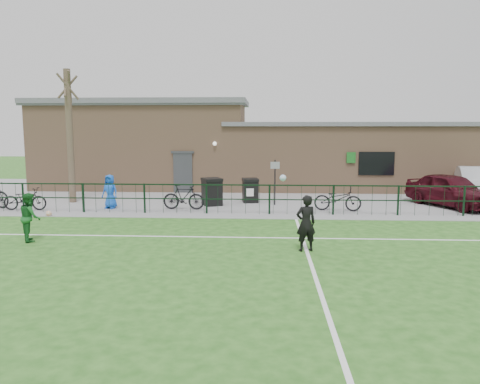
# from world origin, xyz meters

# --- Properties ---
(ground) EXTENTS (90.00, 90.00, 0.00)m
(ground) POSITION_xyz_m (0.00, 0.00, 0.00)
(ground) COLOR #235719
(ground) RESTS_ON ground
(paving_strip) EXTENTS (34.00, 13.00, 0.02)m
(paving_strip) POSITION_xyz_m (0.00, 13.50, 0.01)
(paving_strip) COLOR gray
(paving_strip) RESTS_ON ground
(pitch_line_touch) EXTENTS (28.00, 0.10, 0.01)m
(pitch_line_touch) POSITION_xyz_m (0.00, 7.80, 0.00)
(pitch_line_touch) COLOR white
(pitch_line_touch) RESTS_ON ground
(pitch_line_mid) EXTENTS (28.00, 0.10, 0.01)m
(pitch_line_mid) POSITION_xyz_m (0.00, 4.00, 0.00)
(pitch_line_mid) COLOR white
(pitch_line_mid) RESTS_ON ground
(pitch_line_perp) EXTENTS (0.10, 16.00, 0.01)m
(pitch_line_perp) POSITION_xyz_m (2.00, 0.00, 0.00)
(pitch_line_perp) COLOR white
(pitch_line_perp) RESTS_ON ground
(perimeter_fence) EXTENTS (28.00, 0.10, 1.20)m
(perimeter_fence) POSITION_xyz_m (0.00, 8.00, 0.60)
(perimeter_fence) COLOR black
(perimeter_fence) RESTS_ON ground
(bare_tree) EXTENTS (0.30, 0.30, 6.00)m
(bare_tree) POSITION_xyz_m (-8.00, 10.50, 3.00)
(bare_tree) COLOR #4E3E2F
(bare_tree) RESTS_ON ground
(wheelie_bin_left) EXTENTS (1.01, 1.06, 1.11)m
(wheelie_bin_left) POSITION_xyz_m (-1.52, 10.01, 0.58)
(wheelie_bin_left) COLOR black
(wheelie_bin_left) RESTS_ON paving_strip
(wheelie_bin_right) EXTENTS (0.78, 0.85, 1.01)m
(wheelie_bin_right) POSITION_xyz_m (0.14, 10.96, 0.52)
(wheelie_bin_right) COLOR black
(wheelie_bin_right) RESTS_ON paving_strip
(sign_post) EXTENTS (0.07, 0.07, 2.00)m
(sign_post) POSITION_xyz_m (1.25, 10.22, 1.02)
(sign_post) COLOR black
(sign_post) RESTS_ON paving_strip
(car_maroon) EXTENTS (3.34, 4.57, 1.45)m
(car_maroon) POSITION_xyz_m (8.84, 10.21, 0.74)
(car_maroon) COLOR #3F0B15
(car_maroon) RESTS_ON paving_strip
(car_silver) EXTENTS (2.86, 5.09, 1.59)m
(car_silver) POSITION_xyz_m (10.68, 11.76, 0.81)
(car_silver) COLOR #B8BAC0
(car_silver) RESTS_ON paving_strip
(bicycle_c) EXTENTS (1.81, 0.70, 0.94)m
(bicycle_c) POSITION_xyz_m (-9.10, 8.32, 0.49)
(bicycle_c) COLOR black
(bicycle_c) RESTS_ON paving_strip
(bicycle_d) EXTENTS (1.77, 0.59, 1.05)m
(bicycle_d) POSITION_xyz_m (-2.57, 8.85, 0.54)
(bicycle_d) COLOR black
(bicycle_d) RESTS_ON paving_strip
(bicycle_e) EXTENTS (1.98, 0.94, 1.00)m
(bicycle_e) POSITION_xyz_m (3.80, 8.88, 0.52)
(bicycle_e) COLOR black
(bicycle_e) RESTS_ON paving_strip
(spectator_child) EXTENTS (0.78, 0.60, 1.43)m
(spectator_child) POSITION_xyz_m (-5.73, 8.96, 0.74)
(spectator_child) COLOR blue
(spectator_child) RESTS_ON paving_strip
(goalkeeper_kick) EXTENTS (0.99, 3.14, 1.86)m
(goalkeeper_kick) POSITION_xyz_m (1.95, 2.57, 0.82)
(goalkeeper_kick) COLOR black
(goalkeeper_kick) RESTS_ON ground
(outfield_player) EXTENTS (0.85, 0.90, 1.47)m
(outfield_player) POSITION_xyz_m (-6.25, 3.22, 0.73)
(outfield_player) COLOR #1C6226
(outfield_player) RESTS_ON ground
(ball_ground) EXTENTS (0.22, 0.22, 0.22)m
(ball_ground) POSITION_xyz_m (-7.55, 7.14, 0.11)
(ball_ground) COLOR white
(ball_ground) RESTS_ON ground
(clubhouse) EXTENTS (24.25, 5.40, 4.96)m
(clubhouse) POSITION_xyz_m (-0.88, 16.50, 2.22)
(clubhouse) COLOR tan
(clubhouse) RESTS_ON ground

